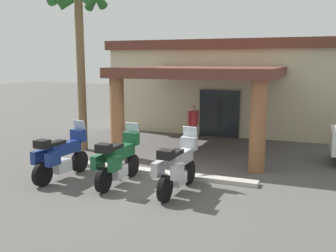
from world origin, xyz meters
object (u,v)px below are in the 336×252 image
pedestrian (193,122)px  palm_tree_roadside (78,23)px  motel_building (233,84)px  motorcycle_blue (61,155)px  motorcycle_silver (177,166)px  motorcycle_green (118,160)px

pedestrian → palm_tree_roadside: (-3.76, -2.17, 3.80)m
motel_building → pedestrian: bearing=-95.5°
motorcycle_blue → motel_building: bearing=-8.8°
motorcycle_blue → palm_tree_roadside: bearing=30.0°
pedestrian → palm_tree_roadside: palm_tree_roadside is taller
motel_building → motorcycle_silver: (0.97, -10.52, -1.51)m
motorcycle_green → palm_tree_roadside: size_ratio=0.35×
motel_building → motorcycle_blue: 11.11m
motorcycle_green → motorcycle_silver: (1.76, -0.01, 0.00)m
motorcycle_silver → pedestrian: bearing=17.1°
motorcycle_blue → motorcycle_green: same height
palm_tree_roadside → motel_building: bearing=60.4°
motorcycle_green → pedestrian: (0.38, 5.36, 0.26)m
motorcycle_green → palm_tree_roadside: palm_tree_roadside is taller
motel_building → motorcycle_green: (-0.79, -10.51, -1.51)m
motorcycle_green → motorcycle_silver: 1.76m
motorcycle_silver → pedestrian: 5.55m
motel_building → motorcycle_blue: (-2.55, -10.71, -1.51)m
motorcycle_blue → motorcycle_green: bearing=-79.0°
motel_building → motorcycle_silver: motel_building is taller
motorcycle_blue → palm_tree_roadside: (-1.61, 3.39, 4.06)m
motorcycle_blue → motorcycle_green: size_ratio=1.00×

